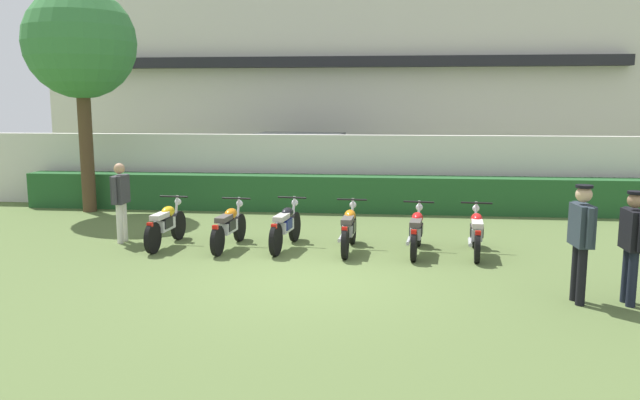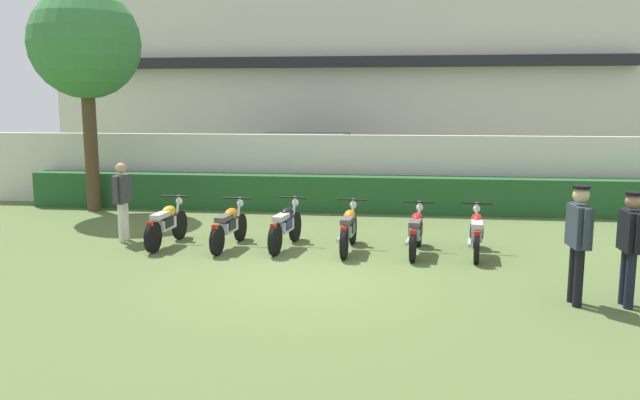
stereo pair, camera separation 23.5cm
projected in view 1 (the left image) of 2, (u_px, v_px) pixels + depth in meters
name	position (u px, v px, depth m)	size (l,w,h in m)	color
ground	(306.00, 278.00, 10.31)	(60.00, 60.00, 0.00)	#566B38
building	(354.00, 73.00, 24.69)	(22.17, 6.50, 7.99)	beige
compound_wall	(338.00, 171.00, 17.09)	(21.06, 0.30, 1.99)	silver
hedge_row	(336.00, 194.00, 16.49)	(16.85, 0.70, 0.95)	#235628
parked_car	(304.00, 163.00, 19.80)	(4.66, 2.43, 1.89)	navy
tree_near_inspector	(80.00, 45.00, 15.88)	(2.82, 2.82, 5.77)	#4C3823
motorcycle_in_row_0	(166.00, 224.00, 12.49)	(0.60, 1.85, 0.96)	black
motorcycle_in_row_1	(229.00, 226.00, 12.33)	(0.60, 1.86, 0.94)	black
motorcycle_in_row_2	(285.00, 226.00, 12.32)	(0.60, 1.89, 0.97)	black
motorcycle_in_row_3	(349.00, 228.00, 12.09)	(0.60, 1.88, 0.96)	black
motorcycle_in_row_4	(416.00, 231.00, 11.91)	(0.60, 1.83, 0.94)	black
motorcycle_in_row_5	(476.00, 232.00, 11.79)	(0.60, 1.80, 0.95)	black
inspector_person	(121.00, 196.00, 12.79)	(0.22, 0.66, 1.64)	silver
officer_0	(581.00, 233.00, 8.88)	(0.25, 0.68, 1.72)	black
officer_1	(632.00, 238.00, 8.82)	(0.23, 0.66, 1.64)	black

